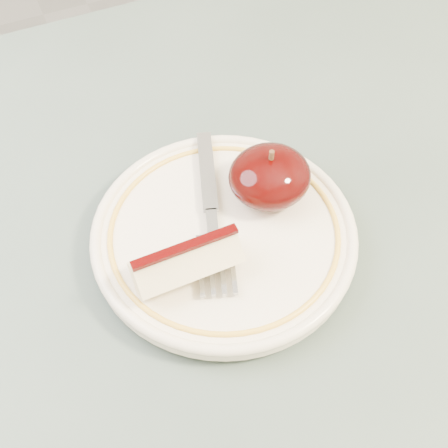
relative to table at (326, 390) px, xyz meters
name	(u,v)px	position (x,y,z in m)	size (l,w,h in m)	color
table	(326,390)	(0.00, 0.00, 0.00)	(0.90, 0.90, 0.75)	brown
plate	(224,235)	(-0.04, 0.11, 0.10)	(0.21, 0.21, 0.02)	#EFE6C9
apple_half	(270,176)	(0.00, 0.13, 0.13)	(0.07, 0.06, 0.05)	black
apple_wedge	(186,261)	(-0.08, 0.09, 0.12)	(0.08, 0.04, 0.04)	beige
fork	(211,212)	(-0.05, 0.13, 0.11)	(0.07, 0.16, 0.00)	#919398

